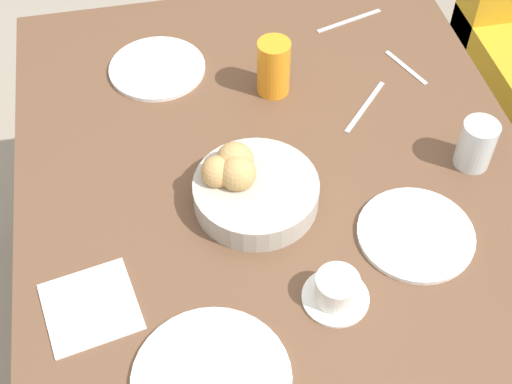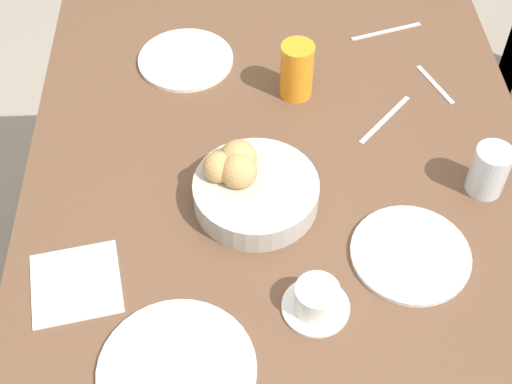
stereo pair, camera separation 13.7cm
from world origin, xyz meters
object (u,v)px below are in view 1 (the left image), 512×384
Objects in this scene: coffee_cup at (337,290)px; knife_silver at (365,107)px; juice_glass at (274,67)px; water_tumbler at (477,145)px; fork_silver at (349,21)px; plate_far_center at (416,234)px; spoon_coffee at (406,67)px; plate_near_right at (212,379)px; plate_near_left at (157,68)px; bread_basket at (250,187)px; napkin at (91,307)px.

coffee_cup is 0.50m from knife_silver.
juice_glass is 1.24× the size of water_tumbler.
fork_silver is (-0.51, -0.11, -0.05)m from water_tumbler.
plate_far_center is 0.49m from spoon_coffee.
plate_far_center is (-0.21, 0.42, 0.00)m from plate_near_right.
water_tumbler is 0.44m from coffee_cup.
plate_near_left reaches higher than spoon_coffee.
plate_near_right is at bearing -58.80° from water_tumbler.
plate_near_left is 1.85× the size of coffee_cup.
coffee_cup is (0.25, 0.10, -0.01)m from bread_basket.
fork_silver is (-0.51, 0.35, -0.04)m from bread_basket.
coffee_cup is (0.10, -0.19, 0.02)m from plate_far_center.
plate_near_right is at bearing -29.30° from fork_silver.
plate_near_left is 0.49m from knife_silver.
water_tumbler is at bearing 38.69° from knife_silver.
fork_silver is 0.98× the size of napkin.
juice_glass is at bearing -130.67° from water_tumbler.
juice_glass is 0.56m from coffee_cup.
coffee_cup is 0.80m from fork_silver.
plate_near_left and plate_near_right have the same top height.
plate_near_right is at bearing 46.21° from napkin.
water_tumbler is at bearing 49.33° from juice_glass.
water_tumbler is 0.27m from knife_silver.
plate_near_left and plate_far_center have the same top height.
coffee_cup is at bearing 114.40° from plate_near_right.
juice_glass is 0.32m from fork_silver.
bread_basket reaches higher than knife_silver.
bread_basket is 2.31× the size of water_tumbler.
bread_basket reaches higher than napkin.
knife_silver is (-0.21, 0.30, -0.04)m from bread_basket.
plate_near_right is 0.70m from water_tumbler.
juice_glass reaches higher than plate_far_center.
spoon_coffee is at bearing 123.44° from napkin.
plate_far_center is 0.21m from coffee_cup.
fork_silver is at bearing 170.06° from knife_silver.
fork_silver and knife_silver have the same top height.
knife_silver is 0.17m from spoon_coffee.
plate_near_left is at bearing 162.92° from napkin.
plate_near_right is 1.46× the size of fork_silver.
water_tumbler is at bearing 90.44° from bread_basket.
fork_silver is at bearing 130.95° from juice_glass.
spoon_coffee is (-0.31, -0.03, -0.05)m from water_tumbler.
napkin reaches higher than knife_silver.
juice_glass is 0.91× the size of knife_silver.
bread_basket reaches higher than coffee_cup.
plate_near_right is 0.26m from coffee_cup.
coffee_cup is at bearing -61.17° from plate_far_center.
bread_basket is 1.10× the size of plate_near_left.
knife_silver is at bearing 178.16° from plate_far_center.
napkin reaches higher than fork_silver.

